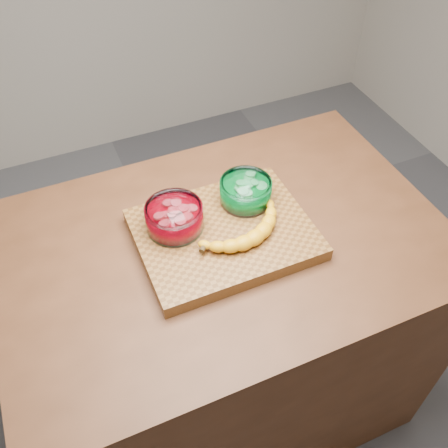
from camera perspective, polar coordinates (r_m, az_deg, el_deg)
name	(u,v)px	position (r m, az deg, el deg)	size (l,w,h in m)	color
ground	(224,389)	(2.09, 0.00, -18.35)	(3.50, 3.50, 0.00)	#4F4F53
counter	(224,329)	(1.69, 0.00, -11.91)	(1.20, 0.80, 0.90)	#4E2B17
cutting_board	(224,234)	(1.32, 0.00, -1.19)	(0.45, 0.35, 0.04)	brown
bowl_red	(174,218)	(1.29, -5.69, 0.74)	(0.15, 0.15, 0.07)	white
bowl_green	(246,191)	(1.36, 2.48, 3.73)	(0.14, 0.14, 0.07)	white
banana	(241,228)	(1.28, 1.99, -0.49)	(0.28, 0.16, 0.04)	orange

